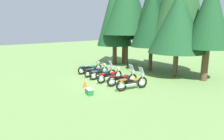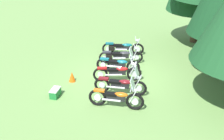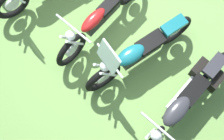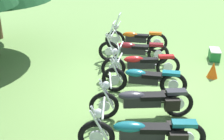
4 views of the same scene
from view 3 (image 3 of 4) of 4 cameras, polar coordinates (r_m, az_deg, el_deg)
The scene contains 4 objects.
ground_plane at distance 6.54m, azimuth 0.42°, elevation 3.69°, with size 80.00×80.00×0.00m, color #6B934C.
motorcycle_1 at distance 5.91m, azimuth 11.70°, elevation -4.77°, with size 0.75×2.33×0.99m.
motorcycle_2 at distance 6.04m, azimuth 4.29°, elevation 2.87°, with size 0.93×2.14×1.36m.
motorcycle_3 at distance 6.30m, azimuth -1.77°, elevation 8.54°, with size 0.74×2.30×1.00m.
Camera 3 is at (-1.44, 2.00, 6.06)m, focal length 57.06 mm.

